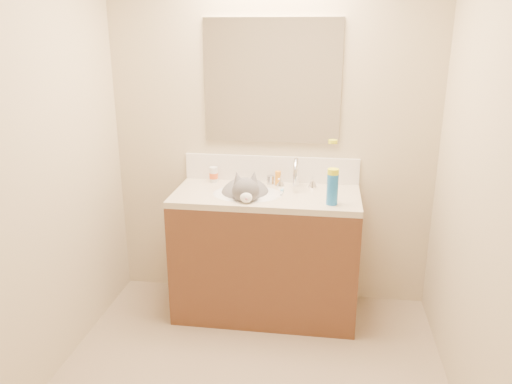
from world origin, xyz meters
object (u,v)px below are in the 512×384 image
(vanity_cabinet, at_px, (266,256))
(amber_bottle, at_px, (278,178))
(silver_jar, at_px, (270,180))
(basin, at_px, (247,204))
(pill_bottle, at_px, (214,175))
(cat, at_px, (246,196))
(faucet, at_px, (296,175))
(spray_can, at_px, (332,189))

(vanity_cabinet, xyz_separation_m, amber_bottle, (0.06, 0.18, 0.50))
(amber_bottle, bearing_deg, silver_jar, 161.11)
(basin, distance_m, pill_bottle, 0.37)
(cat, distance_m, silver_jar, 0.26)
(vanity_cabinet, xyz_separation_m, faucet, (0.18, 0.14, 0.54))
(pill_bottle, bearing_deg, faucet, -5.79)
(faucet, bearing_deg, pill_bottle, 174.21)
(pill_bottle, height_order, amber_bottle, pill_bottle)
(silver_jar, bearing_deg, basin, -118.00)
(faucet, height_order, cat, faucet)
(vanity_cabinet, height_order, amber_bottle, amber_bottle)
(faucet, bearing_deg, vanity_cabinet, -142.71)
(vanity_cabinet, relative_size, basin, 2.67)
(silver_jar, relative_size, amber_bottle, 0.61)
(basin, distance_m, spray_can, 0.58)
(basin, height_order, cat, cat)
(faucet, bearing_deg, silver_jar, 160.02)
(vanity_cabinet, height_order, spray_can, spray_can)
(silver_jar, bearing_deg, vanity_cabinet, -90.87)
(faucet, xyz_separation_m, spray_can, (0.24, -0.30, 0.01))
(cat, distance_m, amber_bottle, 0.28)
(basin, xyz_separation_m, pill_bottle, (-0.27, 0.22, 0.12))
(amber_bottle, bearing_deg, vanity_cabinet, -107.08)
(silver_jar, bearing_deg, pill_bottle, -179.06)
(vanity_cabinet, height_order, silver_jar, silver_jar)
(pill_bottle, distance_m, spray_can, 0.88)
(vanity_cabinet, xyz_separation_m, basin, (-0.12, -0.03, 0.38))
(amber_bottle, bearing_deg, pill_bottle, 178.49)
(vanity_cabinet, relative_size, silver_jar, 20.23)
(faucet, distance_m, amber_bottle, 0.14)
(silver_jar, height_order, spray_can, spray_can)
(pill_bottle, xyz_separation_m, silver_jar, (0.39, 0.01, -0.02))
(basin, height_order, silver_jar, silver_jar)
(silver_jar, height_order, amber_bottle, amber_bottle)
(basin, bearing_deg, vanity_cabinet, 14.04)
(vanity_cabinet, height_order, basin, basin)
(basin, bearing_deg, spray_can, -13.56)
(vanity_cabinet, distance_m, pill_bottle, 0.67)
(faucet, distance_m, pill_bottle, 0.57)
(amber_bottle, bearing_deg, spray_can, -43.50)
(faucet, relative_size, pill_bottle, 2.65)
(cat, relative_size, pill_bottle, 4.53)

